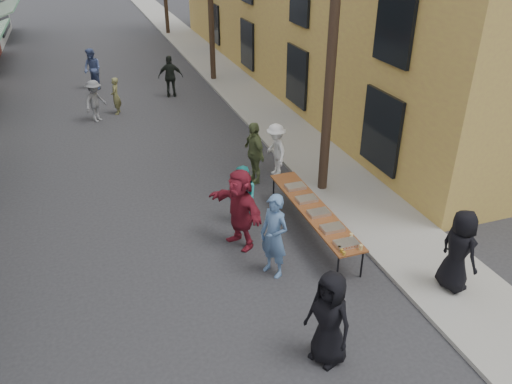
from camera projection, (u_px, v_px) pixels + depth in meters
ground at (201, 285)px, 10.63m from camera, size 120.00×120.00×0.00m
sidewalk at (227, 78)px, 24.50m from camera, size 2.20×60.00×0.10m
utility_pole_near at (333, 29)px, 12.22m from camera, size 0.26×0.26×9.00m
serving_table at (313, 210)px, 11.99m from camera, size 0.70×4.00×0.75m
catering_tray_sausage at (346, 244)px, 10.59m from camera, size 0.50×0.33×0.08m
catering_tray_foil_b at (332, 228)px, 11.13m from camera, size 0.50×0.33×0.08m
catering_tray_buns at (319, 213)px, 11.71m from camera, size 0.50×0.33×0.08m
catering_tray_foil_d at (306, 199)px, 12.29m from camera, size 0.50×0.33×0.08m
catering_tray_buns_end at (295, 187)px, 12.87m from camera, size 0.50×0.33×0.08m
condiment_jar_a at (344, 253)px, 10.28m from camera, size 0.07×0.07×0.08m
condiment_jar_b at (342, 251)px, 10.36m from camera, size 0.07×0.07×0.08m
condiment_jar_c at (339, 248)px, 10.44m from camera, size 0.07×0.07×0.08m
cup_stack at (361, 247)px, 10.43m from camera, size 0.08×0.08×0.12m
guest_front_a at (329, 318)px, 8.41m from camera, size 0.90×1.06×1.83m
guest_front_b at (274, 236)px, 10.53m from camera, size 0.73×0.83×1.92m
guest_front_c at (243, 197)px, 12.38m from camera, size 0.67×0.83×1.60m
guest_front_d at (276, 150)px, 14.86m from camera, size 0.61×1.06×1.63m
guest_front_e at (254, 153)px, 14.42m from camera, size 0.58×1.14×1.86m
guest_queue_back at (240, 209)px, 11.50m from camera, size 1.18×1.91×1.96m
server at (459, 251)px, 10.00m from camera, size 0.65×0.93×1.80m
passerby_left at (95, 101)px, 18.98m from camera, size 1.15×1.15×1.60m
passerby_mid at (171, 76)px, 21.62m from camera, size 1.12×0.66×1.80m
passerby_right at (116, 96)px, 19.76m from camera, size 0.46×0.60×1.46m
passerby_far at (93, 69)px, 22.61m from camera, size 1.09×1.13×1.83m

